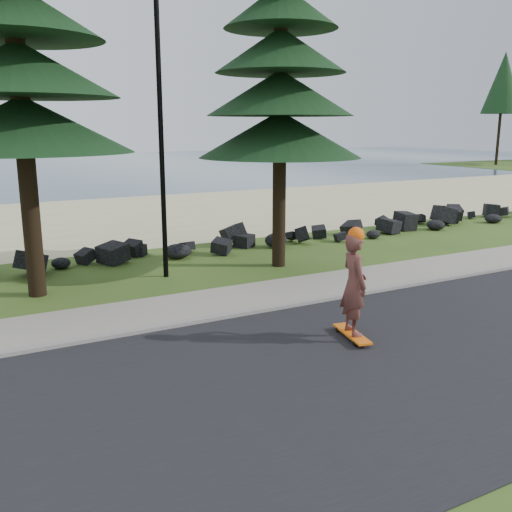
{
  "coord_description": "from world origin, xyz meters",
  "views": [
    {
      "loc": [
        -5.21,
        -11.89,
        4.21
      ],
      "look_at": [
        1.2,
        0.0,
        1.12
      ],
      "focal_mm": 40.0,
      "sensor_mm": 36.0,
      "label": 1
    }
  ],
  "objects": [
    {
      "name": "road",
      "position": [
        0.0,
        -4.5,
        0.01
      ],
      "size": [
        160.0,
        7.0,
        0.02
      ],
      "primitive_type": "cube",
      "color": "black",
      "rests_on": "ground"
    },
    {
      "name": "skateboarder",
      "position": [
        1.64,
        -3.27,
        1.15
      ],
      "size": [
        0.63,
        1.26,
        2.28
      ],
      "rotation": [
        0.0,
        0.0,
        1.36
      ],
      "color": "orange",
      "rests_on": "ground"
    },
    {
      "name": "beach_sand",
      "position": [
        0.0,
        14.5,
        0.01
      ],
      "size": [
        160.0,
        15.0,
        0.01
      ],
      "primitive_type": "cube",
      "color": "tan",
      "rests_on": "ground"
    },
    {
      "name": "ocean",
      "position": [
        0.0,
        51.0,
        0.0
      ],
      "size": [
        160.0,
        58.0,
        0.01
      ],
      "primitive_type": "cube",
      "color": "#324E60",
      "rests_on": "ground"
    },
    {
      "name": "ground",
      "position": [
        0.0,
        0.0,
        0.0
      ],
      "size": [
        160.0,
        160.0,
        0.0
      ],
      "primitive_type": "plane",
      "color": "#345219",
      "rests_on": "ground"
    },
    {
      "name": "seawall_boulders",
      "position": [
        0.0,
        5.6,
        0.0
      ],
      "size": [
        60.0,
        2.4,
        1.1
      ],
      "primitive_type": null,
      "color": "black",
      "rests_on": "ground"
    },
    {
      "name": "sidewalk",
      "position": [
        0.0,
        0.2,
        0.04
      ],
      "size": [
        160.0,
        2.0,
        0.08
      ],
      "primitive_type": "cube",
      "color": "gray",
      "rests_on": "ground"
    },
    {
      "name": "lamp_post",
      "position": [
        0.0,
        3.2,
        4.13
      ],
      "size": [
        0.25,
        0.14,
        8.14
      ],
      "color": "black",
      "rests_on": "ground"
    },
    {
      "name": "kerb",
      "position": [
        0.0,
        -0.9,
        0.05
      ],
      "size": [
        160.0,
        0.2,
        0.1
      ],
      "primitive_type": "cube",
      "color": "gray",
      "rests_on": "ground"
    }
  ]
}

